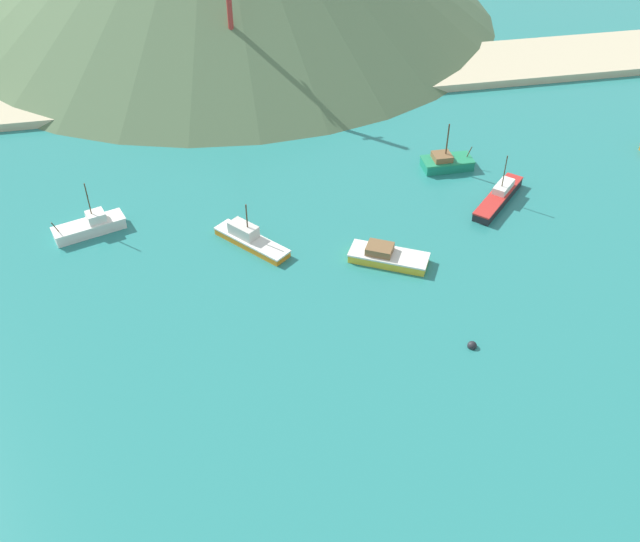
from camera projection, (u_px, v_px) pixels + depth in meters
ground at (400, 483)px, 59.20m from camera, size 260.00×280.00×0.50m
fishing_boat_1 at (446, 162)px, 96.51m from camera, size 6.68×3.27×6.54m
fishing_boat_2 at (249, 238)px, 83.42m from camera, size 8.25×9.16×5.42m
fishing_boat_5 at (387, 256)px, 81.01m from camera, size 9.27×6.98×1.98m
fishing_boat_6 at (90, 226)px, 85.22m from camera, size 8.70×5.12×6.61m
fishing_boat_8 at (499, 197)px, 90.25m from camera, size 9.29×9.45×6.39m
buoy_1 at (472, 346)px, 70.88m from camera, size 0.94×0.94×0.94m
beach_strip at (270, 82)px, 116.44m from camera, size 247.00×15.81×1.20m
radio_tower at (229, 8)px, 105.02m from camera, size 2.72×2.17×27.15m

